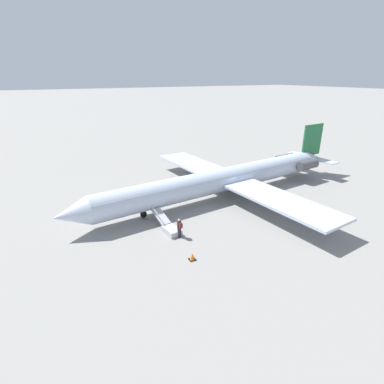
{
  "coord_description": "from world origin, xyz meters",
  "views": [
    {
      "loc": [
        18.03,
        26.15,
        13.03
      ],
      "look_at": [
        4.31,
        1.18,
        1.84
      ],
      "focal_mm": 28.0,
      "sensor_mm": 36.0,
      "label": 1
    }
  ],
  "objects": [
    {
      "name": "boarding_stairs",
      "position": [
        8.45,
        4.53,
        0.38
      ],
      "size": [
        1.34,
        4.08,
        1.71
      ],
      "rotation": [
        0.0,
        0.0,
        -1.49
      ],
      "color": "#B2B2B7",
      "rests_on": "ground"
    },
    {
      "name": "ground_plane",
      "position": [
        0.0,
        0.0,
        0.0
      ],
      "size": [
        600.0,
        600.0,
        0.0
      ],
      "primitive_type": "plane",
      "color": "gray"
    },
    {
      "name": "airplane_main",
      "position": [
        -1.01,
        -0.08,
        2.06
      ],
      "size": [
        35.65,
        27.45,
        6.91
      ],
      "rotation": [
        0.0,
        0.0,
        0.08
      ],
      "color": "silver",
      "rests_on": "ground"
    },
    {
      "name": "passenger",
      "position": [
        8.11,
        5.88,
        1.0
      ],
      "size": [
        0.36,
        0.55,
        1.74
      ],
      "rotation": [
        0.0,
        0.0,
        -1.49
      ],
      "color": "#23232D",
      "rests_on": "ground"
    },
    {
      "name": "traffic_cone_near_stairs",
      "position": [
        8.78,
        9.36,
        0.26
      ],
      "size": [
        0.52,
        0.52,
        0.57
      ],
      "color": "black",
      "rests_on": "ground"
    }
  ]
}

